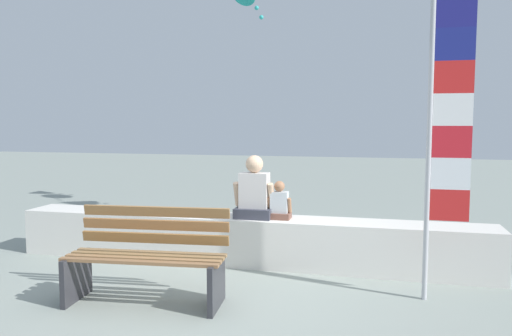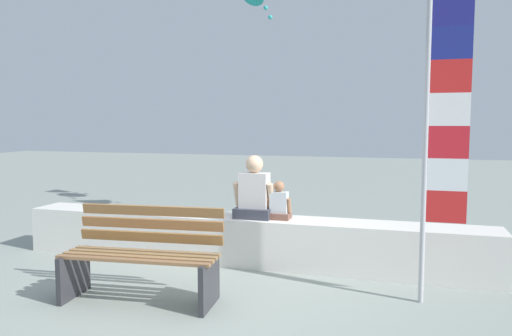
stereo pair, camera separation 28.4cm
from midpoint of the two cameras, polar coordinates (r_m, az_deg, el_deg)
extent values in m
plane|color=gray|center=(5.24, -5.88, -13.87)|extent=(40.00, 40.00, 0.00)
cube|color=silver|center=(6.10, -2.60, -8.29)|extent=(5.81, 0.55, 0.57)
cube|color=#88603F|center=(4.73, -15.20, -10.46)|extent=(1.51, 0.21, 0.03)
cube|color=#966C44|center=(4.83, -14.65, -10.12)|extent=(1.51, 0.21, 0.03)
cube|color=olive|center=(4.92, -14.13, -9.79)|extent=(1.51, 0.21, 0.03)
cube|color=olive|center=(5.03, -13.63, -9.48)|extent=(1.51, 0.21, 0.03)
cube|color=olive|center=(5.09, -13.20, -7.88)|extent=(1.51, 0.19, 0.10)
cube|color=#936339|center=(5.09, -13.13, -6.40)|extent=(1.51, 0.19, 0.10)
cube|color=olive|center=(5.08, -13.07, -4.91)|extent=(1.51, 0.19, 0.10)
cube|color=#2D2D33|center=(5.24, -21.48, -11.64)|extent=(0.10, 0.53, 0.45)
cube|color=#2D2D33|center=(4.72, -6.33, -13.18)|extent=(0.10, 0.53, 0.45)
cube|color=#353844|center=(5.99, -1.54, -5.15)|extent=(0.44, 0.36, 0.12)
cube|color=silver|center=(5.95, -1.55, -2.58)|extent=(0.34, 0.22, 0.42)
cylinder|color=#D8B08D|center=(5.99, -3.55, -3.01)|extent=(0.07, 0.17, 0.31)
cylinder|color=#D8B08D|center=(5.88, 0.38, -3.16)|extent=(0.07, 0.17, 0.31)
sphere|color=#D8B08D|center=(5.91, -1.56, 0.46)|extent=(0.21, 0.21, 0.21)
cube|color=brown|center=(5.92, 1.33, -5.51)|extent=(0.27, 0.22, 0.07)
cube|color=silver|center=(5.89, 1.33, -3.96)|extent=(0.21, 0.13, 0.25)
cylinder|color=#A06E4D|center=(5.92, 0.10, -4.22)|extent=(0.04, 0.10, 0.18)
cylinder|color=#A06E4D|center=(5.86, 2.52, -4.31)|extent=(0.04, 0.10, 0.18)
sphere|color=#A06E4D|center=(5.87, 1.33, -2.12)|extent=(0.13, 0.13, 0.13)
cylinder|color=#B7B7BC|center=(4.92, 17.73, 1.84)|extent=(0.05, 0.05, 2.89)
cube|color=red|center=(4.99, 19.88, -4.06)|extent=(0.35, 0.02, 0.30)
cube|color=white|center=(4.95, 19.99, -0.63)|extent=(0.35, 0.02, 0.30)
cube|color=red|center=(4.93, 20.10, 2.84)|extent=(0.35, 0.02, 0.30)
cube|color=white|center=(4.93, 20.21, 6.33)|extent=(0.35, 0.02, 0.30)
cube|color=red|center=(4.94, 20.32, 9.81)|extent=(0.35, 0.02, 0.30)
cube|color=navy|center=(4.98, 20.44, 13.26)|extent=(0.35, 0.02, 0.30)
cube|color=navy|center=(5.03, 20.55, 16.64)|extent=(0.35, 0.02, 0.30)
sphere|color=#2EAFAA|center=(9.58, -0.82, 17.97)|extent=(0.08, 0.08, 0.08)
sphere|color=#2EAFAA|center=(9.49, -0.27, 16.98)|extent=(0.08, 0.08, 0.08)
camera|label=1|loc=(0.14, -91.37, -0.13)|focal=34.72mm
camera|label=2|loc=(0.14, 88.63, 0.13)|focal=34.72mm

